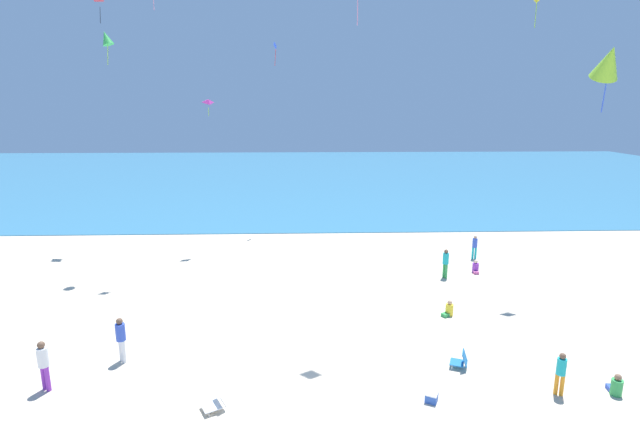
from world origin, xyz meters
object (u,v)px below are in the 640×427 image
person_5 (121,337)px  person_7 (43,362)px  person_1 (446,262)px  kite_blue (275,48)px  cooler_box (432,397)px  kite_green (106,38)px  kite_magenta (208,101)px  person_6 (616,387)px  beach_chair_far_left (215,402)px  person_3 (476,268)px  person_4 (475,245)px  person_0 (561,371)px  kite_lime (608,62)px  beach_chair_mid_beach (461,360)px  person_2 (449,310)px

person_5 → person_7: (-1.78, -1.66, 0.02)m
person_1 → kite_blue: bearing=-73.8°
cooler_box → kite_green: 22.68m
kite_magenta → person_6: bearing=-46.8°
beach_chair_far_left → person_3: (11.94, 11.45, 0.04)m
cooler_box → person_4: (6.13, 13.57, 0.68)m
person_0 → person_1: size_ratio=0.91×
cooler_box → kite_lime: kite_lime is taller
person_1 → kite_lime: size_ratio=0.83×
person_7 → kite_magenta: 17.70m
kite_magenta → kite_blue: 7.56m
beach_chair_mid_beach → person_4: person_4 is taller
person_1 → cooler_box: bearing=48.6°
beach_chair_mid_beach → person_6: 4.66m
beach_chair_far_left → kite_lime: kite_lime is taller
person_5 → kite_magenta: kite_magenta is taller
beach_chair_mid_beach → kite_blue: kite_blue is taller
person_6 → person_3: bearing=10.2°
person_3 → kite_magenta: size_ratio=0.67×
person_6 → kite_green: (-19.77, 13.08, 11.94)m
beach_chair_far_left → person_3: person_3 is taller
beach_chair_far_left → person_7: (-5.52, 1.17, 0.74)m
beach_chair_mid_beach → person_2: (0.84, 4.15, -0.03)m
kite_green → person_2: bearing=-24.0°
kite_blue → beach_chair_far_left: bearing=-91.9°
person_3 → person_6: size_ratio=1.00×
person_3 → cooler_box: bearing=-16.7°
person_6 → kite_lime: size_ratio=0.38×
person_6 → kite_green: 26.55m
person_7 → kite_green: bearing=-143.3°
kite_blue → kite_lime: (10.17, -21.63, -2.83)m
kite_magenta → kite_green: kite_green is taller
beach_chair_far_left → person_4: size_ratio=0.58×
cooler_box → person_5: (-10.29, 2.64, 0.80)m
kite_blue → kite_lime: bearing=-64.8°
person_3 → kite_lime: size_ratio=0.38×
beach_chair_mid_beach → person_2: person_2 is taller
person_4 → person_6: size_ratio=2.01×
person_3 → person_5: 17.91m
person_1 → person_0: bearing=70.1°
beach_chair_far_left → person_6: 12.39m
person_3 → person_4: 2.48m
beach_chair_mid_beach → person_1: (2.00, 8.68, 0.61)m
beach_chair_far_left → person_2: bearing=-174.0°
beach_chair_far_left → person_1: person_1 is taller
person_1 → kite_blue: kite_blue is taller
beach_chair_mid_beach → kite_blue: bearing=-47.3°
kite_green → person_0: bearing=-36.0°
kite_magenta → kite_lime: 21.35m
person_7 → kite_lime: kite_lime is taller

